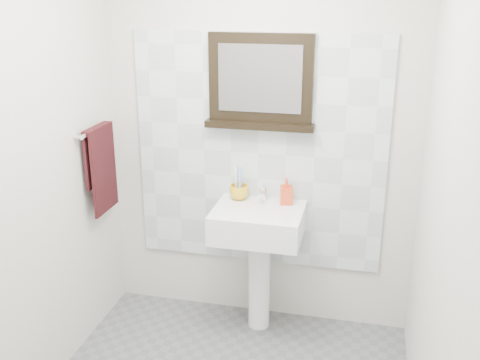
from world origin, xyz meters
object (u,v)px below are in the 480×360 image
(soap_dispenser, at_px, (286,191))
(hand_towel, at_px, (101,162))
(pedestal_sink, at_px, (258,236))
(toothbrush_cup, at_px, (239,192))
(framed_mirror, at_px, (261,84))

(soap_dispenser, bearing_deg, hand_towel, 177.94)
(pedestal_sink, distance_m, toothbrush_cup, 0.31)
(framed_mirror, bearing_deg, toothbrush_cup, -153.12)
(toothbrush_cup, height_order, soap_dispenser, soap_dispenser)
(soap_dispenser, relative_size, framed_mirror, 0.25)
(framed_mirror, distance_m, hand_towel, 1.11)
(toothbrush_cup, bearing_deg, pedestal_sink, -39.00)
(pedestal_sink, xyz_separation_m, soap_dispenser, (0.15, 0.12, 0.27))
(pedestal_sink, distance_m, framed_mirror, 0.94)
(soap_dispenser, distance_m, framed_mirror, 0.68)
(toothbrush_cup, bearing_deg, framed_mirror, 26.88)
(hand_towel, bearing_deg, soap_dispenser, 10.51)
(pedestal_sink, height_order, soap_dispenser, soap_dispenser)
(framed_mirror, bearing_deg, pedestal_sink, -79.58)
(soap_dispenser, bearing_deg, framed_mirror, 147.57)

